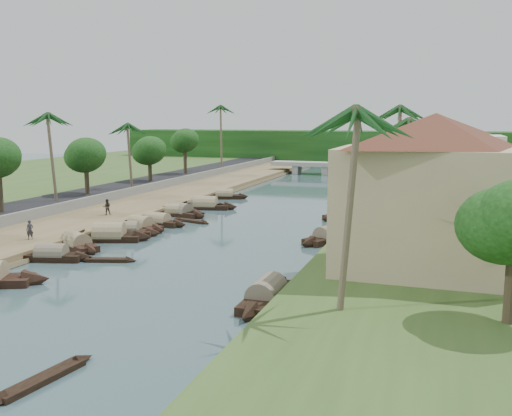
% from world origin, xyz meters
% --- Properties ---
extents(ground, '(220.00, 220.00, 0.00)m').
position_xyz_m(ground, '(0.00, 0.00, 0.00)').
color(ground, '#3C545A').
rests_on(ground, ground).
extents(left_bank, '(10.00, 180.00, 0.80)m').
position_xyz_m(left_bank, '(-16.00, 20.00, 0.40)').
color(left_bank, brown).
rests_on(left_bank, ground).
extents(right_bank, '(16.00, 180.00, 1.20)m').
position_xyz_m(right_bank, '(19.00, 20.00, 0.60)').
color(right_bank, '#335120').
rests_on(right_bank, ground).
extents(road, '(8.00, 180.00, 1.40)m').
position_xyz_m(road, '(-24.50, 20.00, 0.70)').
color(road, black).
rests_on(road, ground).
extents(retaining_wall, '(0.40, 180.00, 1.10)m').
position_xyz_m(retaining_wall, '(-20.20, 20.00, 1.35)').
color(retaining_wall, slate).
rests_on(retaining_wall, left_bank).
extents(treeline, '(120.00, 14.00, 8.00)m').
position_xyz_m(treeline, '(0.00, 100.00, 4.00)').
color(treeline, black).
rests_on(treeline, ground).
extents(bridge, '(28.00, 4.00, 2.40)m').
position_xyz_m(bridge, '(0.00, 72.00, 1.72)').
color(bridge, gray).
rests_on(bridge, ground).
extents(building_near, '(14.85, 14.85, 10.20)m').
position_xyz_m(building_near, '(18.99, -2.00, 6.38)').
color(building_near, tan).
rests_on(building_near, right_bank).
extents(building_mid, '(14.11, 14.11, 9.70)m').
position_xyz_m(building_mid, '(19.99, 14.00, 6.13)').
color(building_mid, tan).
rests_on(building_mid, right_bank).
extents(building_far, '(15.59, 15.59, 10.20)m').
position_xyz_m(building_far, '(18.99, 28.00, 6.38)').
color(building_far, silver).
rests_on(building_far, right_bank).
extents(building_distant, '(12.62, 12.62, 9.20)m').
position_xyz_m(building_distant, '(19.99, 48.00, 5.88)').
color(building_distant, tan).
rests_on(building_distant, right_bank).
extents(sampan_3, '(6.90, 3.02, 1.87)m').
position_xyz_m(sampan_3, '(-9.33, -3.59, 0.41)').
color(sampan_3, black).
rests_on(sampan_3, ground).
extents(sampan_4, '(7.07, 4.69, 2.06)m').
position_xyz_m(sampan_4, '(-9.98, 0.48, 0.41)').
color(sampan_4, black).
rests_on(sampan_4, ground).
extents(sampan_5, '(8.20, 4.36, 2.51)m').
position_xyz_m(sampan_5, '(-9.16, 4.27, 0.42)').
color(sampan_5, black).
rests_on(sampan_5, ground).
extents(sampan_6, '(6.87, 3.61, 2.04)m').
position_xyz_m(sampan_6, '(-8.73, 6.45, 0.41)').
color(sampan_6, black).
rests_on(sampan_6, ground).
extents(sampan_7, '(7.16, 2.15, 1.92)m').
position_xyz_m(sampan_7, '(-8.56, 12.35, 0.41)').
color(sampan_7, black).
rests_on(sampan_7, ground).
extents(sampan_8, '(6.75, 3.44, 2.06)m').
position_xyz_m(sampan_8, '(-8.92, 9.57, 0.41)').
color(sampan_8, black).
rests_on(sampan_8, ground).
extents(sampan_9, '(8.43, 4.59, 2.14)m').
position_xyz_m(sampan_9, '(-9.13, 18.69, 0.41)').
color(sampan_9, black).
rests_on(sampan_9, ground).
extents(sampan_10, '(7.16, 3.02, 1.97)m').
position_xyz_m(sampan_10, '(-9.34, 18.27, 0.41)').
color(sampan_10, black).
rests_on(sampan_10, ground).
extents(sampan_11, '(8.42, 3.30, 2.35)m').
position_xyz_m(sampan_11, '(-8.22, 23.99, 0.42)').
color(sampan_11, black).
rests_on(sampan_11, ground).
extents(sampan_12, '(7.68, 2.84, 1.85)m').
position_xyz_m(sampan_12, '(-8.91, 24.37, 0.40)').
color(sampan_12, black).
rests_on(sampan_12, ground).
extents(sampan_13, '(7.04, 3.44, 1.94)m').
position_xyz_m(sampan_13, '(-9.36, 33.19, 0.41)').
color(sampan_13, black).
rests_on(sampan_13, ground).
extents(sampan_14, '(1.91, 8.94, 2.17)m').
position_xyz_m(sampan_14, '(9.75, -7.87, 0.41)').
color(sampan_14, black).
rests_on(sampan_14, ground).
extents(sampan_15, '(5.09, 8.00, 2.18)m').
position_xyz_m(sampan_15, '(10.03, 10.28, 0.41)').
color(sampan_15, black).
rests_on(sampan_15, ground).
extents(sampan_16, '(5.51, 8.35, 2.12)m').
position_xyz_m(sampan_16, '(9.29, 23.28, 0.41)').
color(sampan_16, black).
rests_on(sampan_16, ground).
extents(canoe_0, '(1.76, 5.87, 0.77)m').
position_xyz_m(canoe_0, '(3.98, -21.14, 0.10)').
color(canoe_0, black).
rests_on(canoe_0, ground).
extents(canoe_1, '(4.63, 2.02, 0.74)m').
position_xyz_m(canoe_1, '(-4.96, -2.51, 0.10)').
color(canoe_1, black).
rests_on(canoe_1, ground).
extents(canoe_2, '(5.13, 2.13, 0.75)m').
position_xyz_m(canoe_2, '(-6.09, 15.22, 0.10)').
color(canoe_2, black).
rests_on(canoe_2, ground).
extents(palm_0, '(3.20, 3.20, 11.76)m').
position_xyz_m(palm_0, '(15.00, -11.34, 11.17)').
color(palm_0, '#735F4C').
rests_on(palm_0, ground).
extents(palm_1, '(3.20, 3.20, 11.17)m').
position_xyz_m(palm_1, '(16.00, 7.54, 10.61)').
color(palm_1, '#735F4C').
rests_on(palm_1, ground).
extents(palm_2, '(3.20, 3.20, 12.45)m').
position_xyz_m(palm_2, '(15.00, 19.25, 11.83)').
color(palm_2, '#735F4C').
rests_on(palm_2, ground).
extents(palm_3, '(3.20, 3.20, 10.30)m').
position_xyz_m(palm_3, '(16.00, 37.97, 9.75)').
color(palm_3, '#735F4C').
rests_on(palm_3, ground).
extents(palm_5, '(3.20, 3.20, 11.62)m').
position_xyz_m(palm_5, '(-24.00, 15.93, 11.23)').
color(palm_5, '#735F4C').
rests_on(palm_5, ground).
extents(palm_6, '(3.20, 3.20, 10.30)m').
position_xyz_m(palm_6, '(-22.00, 29.76, 9.95)').
color(palm_6, '#735F4C').
rests_on(palm_6, ground).
extents(palm_7, '(3.20, 3.20, 10.84)m').
position_xyz_m(palm_7, '(14.00, 53.48, 10.27)').
color(palm_7, '#735F4C').
rests_on(palm_7, ground).
extents(palm_8, '(3.20, 3.20, 13.38)m').
position_xyz_m(palm_8, '(-20.50, 59.77, 12.92)').
color(palm_8, '#735F4C').
rests_on(palm_8, ground).
extents(tree_3, '(4.96, 4.96, 7.03)m').
position_xyz_m(tree_3, '(-24.00, 22.28, 6.31)').
color(tree_3, '#4A3D2A').
rests_on(tree_3, ground).
extents(tree_4, '(4.95, 4.95, 6.71)m').
position_xyz_m(tree_4, '(-24.00, 38.74, 6.01)').
color(tree_4, '#4A3D2A').
rests_on(tree_4, ground).
extents(tree_5, '(4.62, 4.62, 7.69)m').
position_xyz_m(tree_5, '(-24.00, 51.35, 7.08)').
color(tree_5, '#4A3D2A').
rests_on(tree_5, ground).
extents(tree_6, '(5.00, 5.00, 7.20)m').
position_xyz_m(tree_6, '(24.00, 29.17, 6.27)').
color(tree_6, '#4A3D2A').
rests_on(tree_6, ground).
extents(person_near, '(0.71, 0.59, 1.66)m').
position_xyz_m(person_near, '(-13.76, -0.66, 1.63)').
color(person_near, '#2D2B34').
rests_on(person_near, left_bank).
extents(person_far, '(1.05, 1.00, 1.70)m').
position_xyz_m(person_far, '(-14.63, 12.36, 1.65)').
color(person_far, '#332923').
rests_on(person_far, left_bank).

